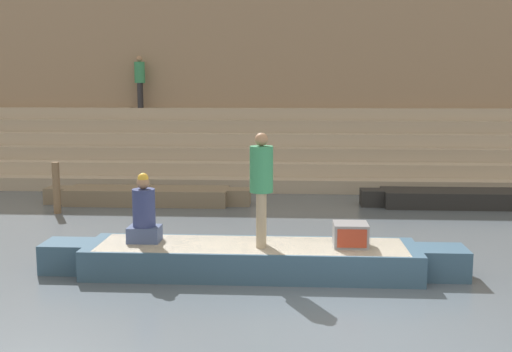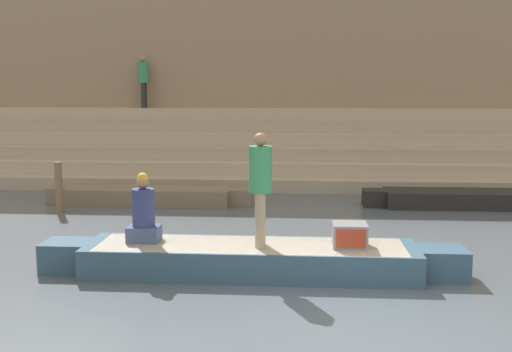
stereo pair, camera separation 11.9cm
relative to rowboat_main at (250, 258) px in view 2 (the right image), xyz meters
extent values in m
plane|color=#4C5660|center=(1.39, -2.12, -0.25)|extent=(120.00, 120.00, 0.00)
cube|color=tan|center=(1.39, 8.99, -0.06)|extent=(36.00, 3.79, 0.37)
cube|color=#B2A28D|center=(1.39, 9.31, 0.31)|extent=(36.00, 3.15, 0.37)
cube|color=tan|center=(1.39, 9.62, 0.67)|extent=(36.00, 2.52, 0.37)
cube|color=#B2A28D|center=(1.39, 9.94, 1.04)|extent=(36.00, 1.89, 0.37)
cube|color=tan|center=(1.39, 10.26, 1.41)|extent=(36.00, 1.26, 0.37)
cube|color=#B2A28D|center=(1.39, 10.57, 1.78)|extent=(36.00, 0.63, 0.37)
cube|color=#937A60|center=(1.39, 11.49, 3.73)|extent=(34.20, 1.20, 7.95)
cube|color=brown|center=(1.39, 10.87, 0.05)|extent=(34.20, 0.12, 0.60)
cube|color=#33516B|center=(0.00, 0.00, -0.02)|extent=(5.14, 1.19, 0.46)
cube|color=beige|center=(0.00, 0.00, 0.19)|extent=(4.73, 1.09, 0.05)
cube|color=#33516B|center=(2.93, 0.00, -0.02)|extent=(0.72, 0.65, 0.46)
cube|color=#33516B|center=(-2.93, 0.00, -0.02)|extent=(0.72, 0.65, 0.46)
cylinder|color=olive|center=(-0.77, 0.69, 0.12)|extent=(2.67, 0.04, 0.04)
cylinder|color=gray|center=(0.16, 0.03, 0.64)|extent=(0.15, 0.15, 0.84)
cylinder|color=gray|center=(0.16, -0.17, 0.64)|extent=(0.15, 0.15, 0.84)
cylinder|color=#338456|center=(0.16, -0.07, 1.41)|extent=(0.35, 0.35, 0.70)
sphere|color=#9E7556|center=(0.16, -0.07, 1.86)|extent=(0.20, 0.20, 0.20)
cube|color=#3D4C75|center=(-1.70, 0.09, 0.34)|extent=(0.50, 0.39, 0.25)
cylinder|color=navy|center=(-1.70, 0.09, 0.76)|extent=(0.35, 0.35, 0.60)
sphere|color=#9E7556|center=(-1.70, 0.09, 1.16)|extent=(0.20, 0.20, 0.20)
sphere|color=gold|center=(-1.70, 0.09, 1.23)|extent=(0.17, 0.17, 0.17)
cube|color=slate|center=(1.53, 0.01, 0.40)|extent=(0.52, 0.47, 0.36)
cube|color=#99331E|center=(1.53, -0.24, 0.40)|extent=(0.44, 0.02, 0.28)
cube|color=black|center=(4.80, 5.61, -0.05)|extent=(3.87, 1.05, 0.40)
cube|color=beige|center=(4.80, 5.61, 0.13)|extent=(3.56, 0.95, 0.05)
cube|color=black|center=(2.59, 5.61, -0.05)|extent=(0.54, 0.58, 0.40)
cube|color=#756651|center=(-2.97, 5.50, -0.05)|extent=(4.00, 1.05, 0.40)
cube|color=beige|center=(-2.97, 5.50, 0.13)|extent=(3.68, 0.95, 0.05)
cube|color=#756651|center=(-0.68, 5.50, -0.05)|extent=(0.56, 0.58, 0.40)
cube|color=#756651|center=(-5.25, 5.50, -0.05)|extent=(0.56, 0.58, 0.40)
cylinder|color=brown|center=(-4.78, 4.24, 0.35)|extent=(0.17, 0.17, 1.19)
cylinder|color=#28282D|center=(-4.38, 10.66, 2.37)|extent=(0.14, 0.14, 0.81)
cylinder|color=#28282D|center=(-4.38, 10.48, 2.37)|extent=(0.14, 0.14, 0.81)
cylinder|color=#338456|center=(-4.38, 10.57, 3.12)|extent=(0.34, 0.34, 0.68)
sphere|color=#9E7556|center=(-4.38, 10.57, 3.55)|extent=(0.19, 0.19, 0.19)
camera|label=1|loc=(0.61, -9.00, 2.63)|focal=42.00mm
camera|label=2|loc=(0.73, -9.00, 2.63)|focal=42.00mm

